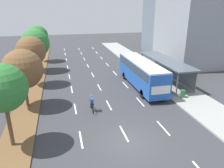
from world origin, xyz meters
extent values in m
plane|color=#38383D|center=(0.00, 0.00, 0.00)|extent=(140.00, 140.00, 0.00)
cube|color=brown|center=(-8.30, 20.00, 0.06)|extent=(2.60, 52.00, 0.12)
cube|color=#9E9E99|center=(9.25, 20.00, 0.07)|extent=(4.50, 52.00, 0.15)
cube|color=white|center=(-3.50, 1.16, 0.00)|extent=(0.14, 2.38, 0.01)
cube|color=white|center=(-3.50, 6.64, 0.00)|extent=(0.14, 2.38, 0.01)
cube|color=white|center=(-3.50, 12.11, 0.00)|extent=(0.14, 2.38, 0.01)
cube|color=white|center=(-3.50, 17.58, 0.00)|extent=(0.14, 2.38, 0.01)
cube|color=white|center=(-3.50, 23.05, 0.00)|extent=(0.14, 2.38, 0.01)
cube|color=white|center=(-3.50, 28.52, 0.00)|extent=(0.14, 2.38, 0.01)
cube|color=white|center=(-3.50, 34.00, 0.00)|extent=(0.14, 2.38, 0.01)
cube|color=white|center=(-3.50, 39.47, 0.00)|extent=(0.14, 2.38, 0.01)
cube|color=white|center=(0.00, 1.16, 0.00)|extent=(0.14, 2.38, 0.01)
cube|color=white|center=(0.00, 6.64, 0.00)|extent=(0.14, 2.38, 0.01)
cube|color=white|center=(0.00, 12.11, 0.00)|extent=(0.14, 2.38, 0.01)
cube|color=white|center=(0.00, 17.58, 0.00)|extent=(0.14, 2.38, 0.01)
cube|color=white|center=(0.00, 23.05, 0.00)|extent=(0.14, 2.38, 0.01)
cube|color=white|center=(0.00, 28.52, 0.00)|extent=(0.14, 2.38, 0.01)
cube|color=white|center=(0.00, 34.00, 0.00)|extent=(0.14, 2.38, 0.01)
cube|color=white|center=(0.00, 39.47, 0.00)|extent=(0.14, 2.38, 0.01)
cube|color=white|center=(3.50, 1.16, 0.00)|extent=(0.14, 2.38, 0.01)
cube|color=white|center=(3.50, 6.64, 0.00)|extent=(0.14, 2.38, 0.01)
cube|color=white|center=(3.50, 12.11, 0.00)|extent=(0.14, 2.38, 0.01)
cube|color=white|center=(3.50, 17.58, 0.00)|extent=(0.14, 2.38, 0.01)
cube|color=white|center=(3.50, 23.05, 0.00)|extent=(0.14, 2.38, 0.01)
cube|color=white|center=(3.50, 28.52, 0.00)|extent=(0.14, 2.38, 0.01)
cube|color=white|center=(3.50, 34.00, 0.00)|extent=(0.14, 2.38, 0.01)
cube|color=white|center=(3.50, 39.47, 0.00)|extent=(0.14, 2.38, 0.01)
cube|color=gray|center=(9.25, 12.55, 0.20)|extent=(2.60, 11.41, 0.10)
cylinder|color=#56565B|center=(8.07, 7.09, 1.55)|extent=(0.16, 0.16, 2.60)
cylinder|color=#56565B|center=(8.07, 18.00, 1.55)|extent=(0.16, 0.16, 2.60)
cylinder|color=#56565B|center=(10.43, 7.09, 1.55)|extent=(0.16, 0.16, 2.60)
cylinder|color=#56565B|center=(10.43, 18.00, 1.55)|extent=(0.16, 0.16, 2.60)
cube|color=gray|center=(10.49, 12.55, 1.55)|extent=(0.10, 10.84, 2.34)
cube|color=#4C5660|center=(9.25, 12.55, 2.93)|extent=(2.90, 11.81, 0.16)
cube|color=#2356B2|center=(5.25, 11.09, 1.85)|extent=(2.50, 11.20, 2.80)
cube|color=#2D3D4C|center=(5.25, 11.09, 2.70)|extent=(2.54, 10.30, 0.90)
cube|color=#B7B7B7|center=(5.25, 11.09, 3.31)|extent=(2.45, 10.98, 0.12)
cube|color=#2D3D4C|center=(5.25, 16.71, 2.20)|extent=(2.25, 0.06, 1.54)
cube|color=white|center=(5.25, 5.47, 1.65)|extent=(2.12, 0.04, 0.90)
cylinder|color=black|center=(4.15, 14.56, 0.50)|extent=(0.30, 1.00, 1.00)
cylinder|color=black|center=(6.35, 14.56, 0.50)|extent=(0.30, 1.00, 1.00)
cylinder|color=black|center=(4.15, 7.62, 0.50)|extent=(0.30, 1.00, 1.00)
cylinder|color=black|center=(6.35, 7.62, 0.50)|extent=(0.30, 1.00, 1.00)
torus|color=black|center=(-1.91, 6.27, 0.36)|extent=(0.06, 0.72, 0.72)
torus|color=black|center=(-1.91, 5.17, 0.36)|extent=(0.06, 0.72, 0.72)
cylinder|color=black|center=(-1.91, 5.72, 0.64)|extent=(0.05, 0.94, 0.05)
cylinder|color=black|center=(-1.91, 5.62, 0.46)|extent=(0.05, 0.57, 0.42)
cylinder|color=black|center=(-1.91, 5.52, 0.66)|extent=(0.04, 0.04, 0.40)
cube|color=black|center=(-1.91, 5.52, 0.86)|extent=(0.12, 0.24, 0.06)
cylinder|color=black|center=(-1.91, 6.22, 0.91)|extent=(0.46, 0.04, 0.04)
cube|color=#234CA8|center=(-1.91, 5.70, 1.19)|extent=(0.30, 0.36, 0.59)
cube|color=#23669E|center=(-1.91, 5.54, 1.21)|extent=(0.26, 0.26, 0.42)
sphere|color=#9E7051|center=(-1.91, 5.82, 1.61)|extent=(0.20, 0.20, 0.20)
cylinder|color=#23232D|center=(-2.03, 5.67, 0.79)|extent=(0.12, 0.42, 0.25)
cylinder|color=#23232D|center=(-2.03, 5.84, 0.53)|extent=(0.10, 0.17, 0.41)
cylinder|color=#23232D|center=(-1.79, 5.67, 0.79)|extent=(0.12, 0.42, 0.25)
cylinder|color=#23232D|center=(-1.79, 5.84, 0.53)|extent=(0.10, 0.17, 0.41)
cylinder|color=#234CA8|center=(-2.08, 5.92, 1.24)|extent=(0.09, 0.47, 0.28)
cylinder|color=#234CA8|center=(-1.74, 5.92, 1.24)|extent=(0.09, 0.47, 0.28)
cylinder|color=brown|center=(-8.46, 1.55, 1.74)|extent=(0.28, 0.28, 3.25)
sphere|color=#2D7533|center=(-8.46, 1.55, 4.61)|extent=(3.32, 3.32, 3.32)
cylinder|color=brown|center=(-8.18, 8.19, 1.36)|extent=(0.28, 0.28, 2.48)
sphere|color=brown|center=(-8.18, 8.19, 4.06)|extent=(3.90, 3.90, 3.90)
cylinder|color=brown|center=(-8.07, 14.84, 1.64)|extent=(0.28, 0.28, 3.05)
sphere|color=brown|center=(-8.07, 14.84, 4.54)|extent=(3.67, 3.67, 3.67)
cylinder|color=brown|center=(-8.15, 21.48, 1.49)|extent=(0.28, 0.28, 2.75)
sphere|color=#2D7533|center=(-8.15, 21.48, 4.49)|extent=(4.34, 4.34, 4.34)
cylinder|color=brown|center=(-8.20, 28.13, 1.81)|extent=(0.28, 0.28, 3.38)
sphere|color=#2D7533|center=(-8.20, 28.13, 4.85)|extent=(3.59, 3.59, 3.59)
cylinder|color=#286B38|center=(8.45, 6.38, 0.57)|extent=(0.52, 0.52, 0.85)
cube|color=#8E939E|center=(17.82, 20.31, 8.36)|extent=(8.76, 11.31, 16.71)
cube|color=slate|center=(17.69, 30.80, 6.98)|extent=(6.30, 8.50, 13.95)
camera|label=1|loc=(-4.51, -13.08, 9.71)|focal=34.06mm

